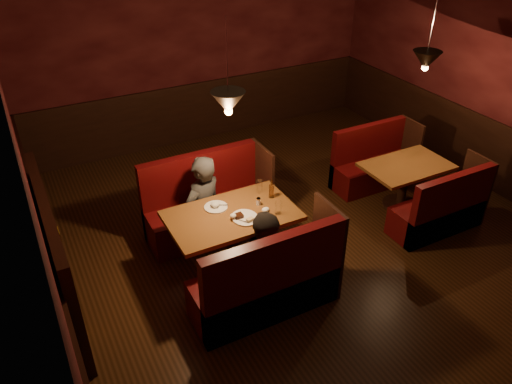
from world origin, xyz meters
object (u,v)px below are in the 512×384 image
main_bench_near (269,286)px  second_table (405,175)px  second_bench_far (372,166)px  main_bench_far (207,208)px  diner_b (269,245)px  second_bench_near (441,212)px  main_table (233,226)px  diner_a (202,190)px

main_bench_near → second_table: size_ratio=1.36×
main_bench_near → second_bench_far: main_bench_near is taller
main_bench_far → diner_b: 1.47m
second_bench_near → second_bench_far: bearing=90.0°
diner_b → second_table: bearing=5.7°
main_table → diner_a: size_ratio=0.91×
main_bench_far → main_bench_near: 1.61m
main_table → second_table: 2.61m
second_bench_far → second_bench_near: same height
main_bench_far → diner_b: bearing=-86.2°
diner_b → main_bench_far: bearing=83.7°
main_table → second_table: main_table is taller
diner_a → second_bench_far: bearing=162.5°
second_table → diner_b: bearing=-164.1°
second_bench_near → diner_b: bearing=-179.4°
main_bench_near → second_table: 2.75m
second_table → second_bench_near: second_bench_near is taller
diner_b → main_bench_near: bearing=-126.4°
diner_a → diner_b: (0.24, -1.19, -0.07)m
second_table → diner_a: bearing=170.1°
second_bench_far → diner_a: 2.81m
diner_a → main_bench_far: bearing=-143.9°
second_bench_far → diner_a: diner_a is taller
main_bench_far → second_bench_far: main_bench_far is taller
main_bench_far → second_bench_near: size_ratio=1.23×
diner_b → diner_a: bearing=91.1°
main_bench_near → diner_a: bearing=95.9°
main_bench_far → main_bench_near: size_ratio=1.00×
diner_a → second_table: bearing=148.3°
second_table → diner_a: 2.79m
second_bench_far → diner_b: (-2.52, -1.39, 0.42)m
main_table → main_bench_near: size_ratio=0.91×
main_table → main_bench_near: main_bench_near is taller
main_bench_near → diner_b: bearing=63.7°
main_bench_far → second_bench_near: main_bench_far is taller
main_bench_near → second_bench_far: size_ratio=1.23×
second_table → second_bench_near: (0.03, -0.68, -0.19)m
main_bench_far → second_bench_far: (2.62, -0.02, -0.05)m
main_bench_far → second_table: (2.59, -0.70, 0.14)m
diner_b → main_table: bearing=90.1°
second_bench_far → diner_b: bearing=-151.1°
second_bench_far → second_bench_near: 1.37m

